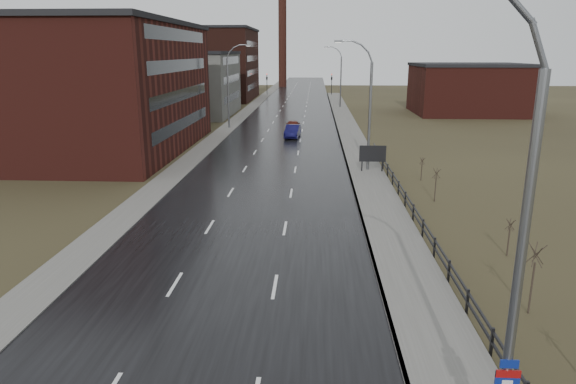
# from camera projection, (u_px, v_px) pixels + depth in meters

# --- Properties ---
(road) EXTENTS (14.00, 300.00, 0.06)m
(road) POSITION_uv_depth(u_px,v_px,m) (285.00, 131.00, 69.62)
(road) COLOR black
(road) RESTS_ON ground
(sidewalk_right) EXTENTS (3.20, 180.00, 0.18)m
(sidewalk_right) POSITION_uv_depth(u_px,v_px,m) (366.00, 173.00, 45.09)
(sidewalk_right) COLOR #595651
(sidewalk_right) RESTS_ON ground
(curb_right) EXTENTS (0.16, 180.00, 0.18)m
(curb_right) POSITION_uv_depth(u_px,v_px,m) (349.00, 172.00, 45.17)
(curb_right) COLOR slate
(curb_right) RESTS_ON ground
(sidewalk_left) EXTENTS (2.40, 260.00, 0.12)m
(sidewalk_left) POSITION_uv_depth(u_px,v_px,m) (225.00, 130.00, 70.03)
(sidewalk_left) COLOR #595651
(sidewalk_left) RESTS_ON ground
(warehouse_near) EXTENTS (22.44, 28.56, 13.50)m
(warehouse_near) POSITION_uv_depth(u_px,v_px,m) (80.00, 87.00, 54.46)
(warehouse_near) COLOR #471914
(warehouse_near) RESTS_ON ground
(warehouse_mid) EXTENTS (16.32, 20.40, 10.50)m
(warehouse_mid) POSITION_uv_depth(u_px,v_px,m) (185.00, 83.00, 86.49)
(warehouse_mid) COLOR slate
(warehouse_mid) RESTS_ON ground
(warehouse_far) EXTENTS (26.52, 24.48, 15.50)m
(warehouse_far) POSITION_uv_depth(u_px,v_px,m) (195.00, 64.00, 114.98)
(warehouse_far) COLOR #331611
(warehouse_far) RESTS_ON ground
(building_right) EXTENTS (18.36, 16.32, 8.50)m
(building_right) POSITION_uv_depth(u_px,v_px,m) (468.00, 89.00, 88.17)
(building_right) COLOR #471914
(building_right) RESTS_ON ground
(smokestack) EXTENTS (2.70, 2.70, 30.70)m
(smokestack) POSITION_uv_depth(u_px,v_px,m) (282.00, 34.00, 152.54)
(smokestack) COLOR #331611
(smokestack) RESTS_ON ground
(streetlight_main) EXTENTS (3.91, 0.29, 12.11)m
(streetlight_main) POSITION_uv_depth(u_px,v_px,m) (508.00, 245.00, 11.73)
(streetlight_main) COLOR slate
(streetlight_main) RESTS_ON ground
(streetlight_right_mid) EXTENTS (3.36, 0.28, 11.35)m
(streetlight_right_mid) POSITION_uv_depth(u_px,v_px,m) (367.00, 106.00, 44.54)
(streetlight_right_mid) COLOR slate
(streetlight_right_mid) RESTS_ON ground
(streetlight_left) EXTENTS (3.36, 0.28, 11.35)m
(streetlight_left) POSITION_uv_depth(u_px,v_px,m) (230.00, 86.00, 70.41)
(streetlight_left) COLOR slate
(streetlight_left) RESTS_ON ground
(streetlight_right_far) EXTENTS (3.36, 0.28, 11.35)m
(streetlight_right_far) POSITION_uv_depth(u_px,v_px,m) (339.00, 77.00, 96.56)
(streetlight_right_far) COLOR slate
(streetlight_right_far) RESTS_ON ground
(guardrail) EXTENTS (0.10, 53.05, 1.10)m
(guardrail) POSITION_uv_depth(u_px,v_px,m) (425.00, 230.00, 28.77)
(guardrail) COLOR black
(guardrail) RESTS_ON ground
(shrub_c) EXTENTS (0.71, 0.75, 3.03)m
(shrub_c) POSITION_uv_depth(u_px,v_px,m) (533.00, 277.00, 20.59)
(shrub_c) COLOR #382D23
(shrub_c) RESTS_ON ground
(shrub_d) EXTENTS (0.48, 0.50, 2.01)m
(shrub_d) POSITION_uv_depth(u_px,v_px,m) (509.00, 237.00, 26.66)
(shrub_d) COLOR #382D23
(shrub_d) RESTS_ON ground
(shrub_e) EXTENTS (0.57, 0.60, 2.41)m
(shrub_e) POSITION_uv_depth(u_px,v_px,m) (436.00, 184.00, 36.38)
(shrub_e) COLOR #382D23
(shrub_e) RESTS_ON ground
(shrub_f) EXTENTS (0.47, 0.49, 1.95)m
(shrub_f) POSITION_uv_depth(u_px,v_px,m) (422.00, 168.00, 42.47)
(shrub_f) COLOR #382D23
(shrub_f) RESTS_ON ground
(billboard) EXTENTS (2.32, 0.17, 2.48)m
(billboard) POSITION_uv_depth(u_px,v_px,m) (373.00, 154.00, 44.82)
(billboard) COLOR black
(billboard) RESTS_ON ground
(traffic_light_left) EXTENTS (0.58, 2.73, 5.30)m
(traffic_light_left) POSITION_uv_depth(u_px,v_px,m) (267.00, 76.00, 126.62)
(traffic_light_left) COLOR black
(traffic_light_left) RESTS_ON ground
(traffic_light_right) EXTENTS (0.58, 2.73, 5.30)m
(traffic_light_right) POSITION_uv_depth(u_px,v_px,m) (332.00, 76.00, 125.81)
(traffic_light_right) COLOR black
(traffic_light_right) RESTS_ON ground
(car_near) EXTENTS (2.02, 4.85, 1.56)m
(car_near) POSITION_uv_depth(u_px,v_px,m) (293.00, 132.00, 63.66)
(car_near) COLOR #0E0C3E
(car_near) RESTS_ON ground
(car_far) EXTENTS (1.91, 4.72, 1.61)m
(car_far) POSITION_uv_depth(u_px,v_px,m) (293.00, 126.00, 68.32)
(car_far) COLOR #55170E
(car_far) RESTS_ON ground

